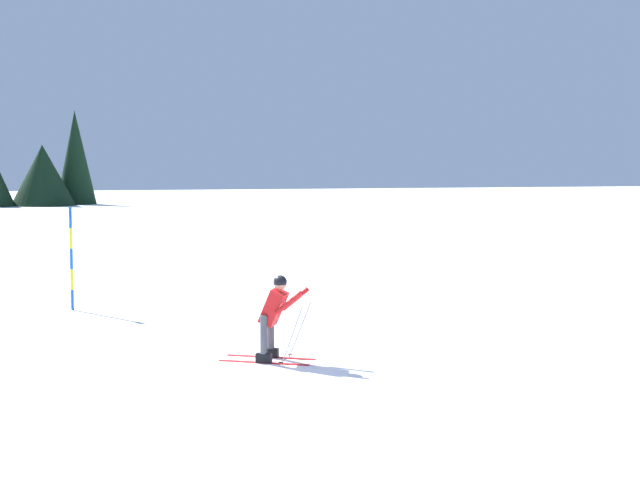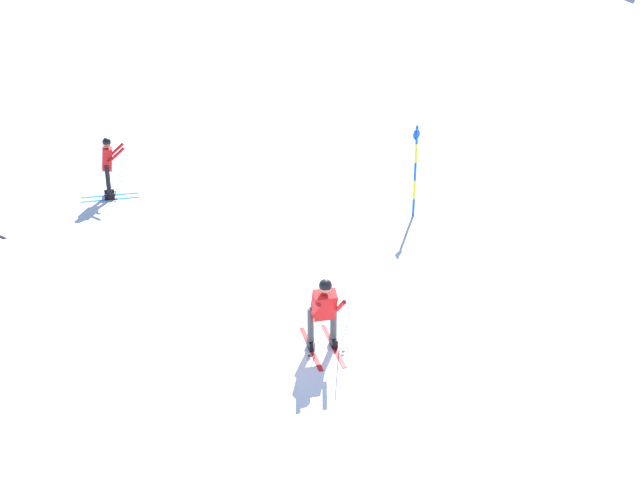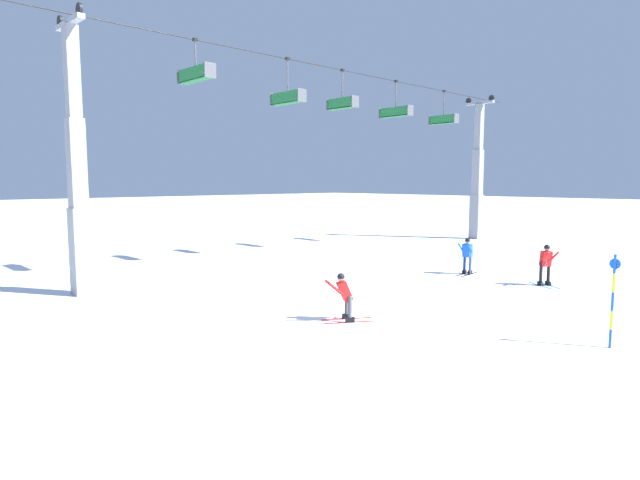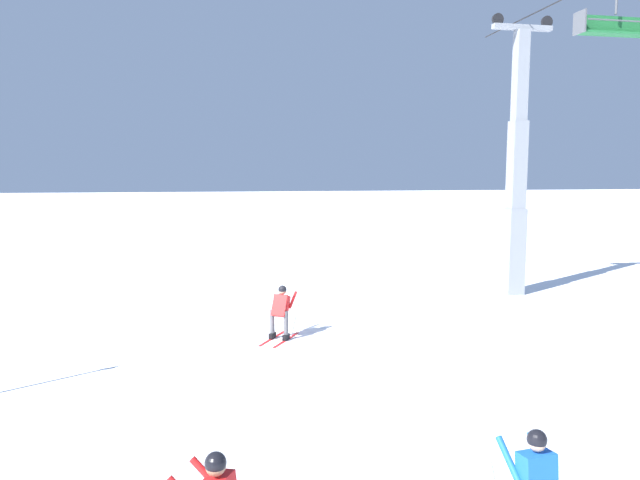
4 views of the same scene
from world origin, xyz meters
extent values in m
plane|color=white|center=(0.00, 0.00, 0.00)|extent=(260.00, 260.00, 0.00)
cube|color=red|center=(-0.59, 0.45, 0.01)|extent=(1.44, 0.96, 0.01)
cube|color=black|center=(-0.59, 0.45, 0.09)|extent=(0.30, 0.24, 0.16)
cylinder|color=#4C4C51|center=(-0.59, 0.45, 0.51)|extent=(0.13, 0.13, 0.68)
cube|color=red|center=(-0.36, 0.82, 0.01)|extent=(1.44, 0.96, 0.01)
cube|color=black|center=(-0.36, 0.82, 0.09)|extent=(0.30, 0.24, 0.16)
cylinder|color=#4C4C51|center=(-0.36, 0.82, 0.51)|extent=(0.13, 0.13, 0.68)
cube|color=red|center=(-0.58, 0.70, 0.96)|extent=(0.63, 0.61, 0.67)
sphere|color=tan|center=(-0.68, 0.76, 1.38)|extent=(0.22, 0.22, 0.22)
sphere|color=black|center=(-0.68, 0.76, 1.42)|extent=(0.24, 0.24, 0.24)
cylinder|color=red|center=(-0.99, 0.68, 1.09)|extent=(0.47, 0.34, 0.44)
cylinder|color=gray|center=(-1.05, 0.67, 0.46)|extent=(0.45, 0.16, 1.17)
cylinder|color=black|center=(-0.93, 0.54, 0.05)|extent=(0.07, 0.07, 0.01)
cylinder|color=red|center=(-0.74, 1.07, 1.09)|extent=(0.47, 0.34, 0.44)
cylinder|color=gray|center=(-0.76, 1.14, 0.46)|extent=(0.34, 0.36, 1.17)
cylinder|color=black|center=(-0.58, 1.08, 0.05)|extent=(0.07, 0.07, 0.01)
cube|color=gray|center=(-5.09, 10.46, 1.69)|extent=(0.69, 0.69, 3.37)
cube|color=gray|center=(-5.09, 10.46, 5.06)|extent=(0.58, 0.58, 3.37)
cube|color=gray|center=(-5.09, 10.46, 8.43)|extent=(0.47, 0.47, 3.37)
cube|color=gray|center=(-5.09, 10.46, 10.21)|extent=(0.28, 2.37, 0.18)
cylinder|color=black|center=(-5.09, 11.46, 10.46)|extent=(0.10, 0.44, 0.44)
cylinder|color=black|center=(-5.09, 9.45, 10.46)|extent=(0.10, 0.44, 0.44)
cube|color=#1E6633|center=(0.15, 10.46, 8.79)|extent=(0.45, 2.30, 0.06)
cube|color=#1E6633|center=(-0.04, 10.46, 9.07)|extent=(0.06, 2.30, 0.55)
cylinder|color=#4C4F54|center=(0.46, 10.46, 9.09)|extent=(0.04, 2.19, 0.04)
cube|color=#4C4F54|center=(0.15, 9.30, 9.07)|extent=(0.57, 0.05, 0.63)
cube|color=blue|center=(9.76, 2.55, 1.14)|extent=(0.36, 0.45, 0.64)
sphere|color=tan|center=(9.74, 2.54, 1.57)|extent=(0.22, 0.22, 0.22)
sphere|color=black|center=(9.74, 2.54, 1.61)|extent=(0.24, 0.24, 0.24)
cylinder|color=blue|center=(9.54, 2.29, 1.28)|extent=(0.51, 0.14, 0.44)
cylinder|color=blue|center=(9.49, 2.75, 1.28)|extent=(0.51, 0.14, 0.44)
sphere|color=#997051|center=(9.64, -1.25, 1.60)|extent=(0.23, 0.23, 0.23)
sphere|color=black|center=(9.64, -1.25, 1.63)|extent=(0.24, 0.24, 0.24)
cylinder|color=red|center=(9.33, -1.32, 1.30)|extent=(0.33, 0.48, 0.44)
camera|label=1|loc=(3.43, 14.52, 3.37)|focal=46.08mm
camera|label=2|loc=(-9.62, 10.17, 7.77)|focal=45.09mm
camera|label=3|loc=(-12.46, -10.62, 4.39)|focal=29.84mm
camera|label=4|loc=(15.78, -1.25, 4.79)|focal=32.70mm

